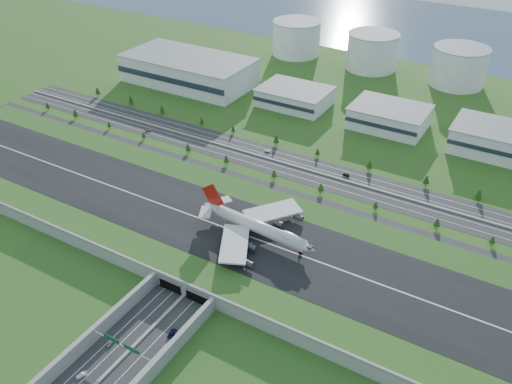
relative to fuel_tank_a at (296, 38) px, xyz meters
The scene contains 21 objects.
ground 332.88m from the fuel_tank_a, 68.84° to the right, with size 1200.00×1200.00×0.00m, color #304A17.
airfield_deck 332.76m from the fuel_tank_a, 68.84° to the right, with size 520.00×100.00×9.20m.
underpass_road 426.88m from the fuel_tank_a, 73.66° to the right, with size 38.80×120.40×8.00m.
sign_gantry_near 422.58m from the fuel_tank_a, 73.50° to the right, with size 38.70×0.70×9.80m.
north_expressway 246.84m from the fuel_tank_a, 60.83° to the right, with size 560.00×36.00×0.12m, color #28282B.
tree_row 249.43m from the fuel_tank_a, 58.64° to the right, with size 500.66×48.47×8.13m.
hangar_west 134.72m from the fuel_tank_a, 111.80° to the right, with size 120.00×60.00×25.00m, color silver.
hangar_mid_a 134.54m from the fuel_tank_a, 63.43° to the right, with size 58.00×42.00×15.00m, color silver.
hangar_mid_b 188.43m from the fuel_tank_a, 39.61° to the right, with size 58.00×42.00×17.00m, color silver.
hangar_mid_c 255.13m from the fuel_tank_a, 28.07° to the right, with size 58.00×42.00×19.00m, color silver.
fuel_tank_a is the anchor object (origin of this frame).
fuel_tank_b 85.00m from the fuel_tank_a, ahead, with size 50.00×50.00×35.00m, color silver.
fuel_tank_c 170.00m from the fuel_tank_a, ahead, with size 50.00×50.00×35.00m, color silver.
bay_water 208.82m from the fuel_tank_a, 54.78° to the left, with size 1200.00×260.00×0.06m, color #394F6E.
boeing_747 334.16m from the fuel_tank_a, 66.77° to the right, with size 76.27×71.86×23.57m.
car_0 418.01m from the fuel_tank_a, 74.73° to the right, with size 1.84×4.56×1.56m, color #9F9FA3.
car_1 437.17m from the fuel_tank_a, 75.20° to the right, with size 1.61×4.61×1.52m, color white.
car_2 405.68m from the fuel_tank_a, 71.17° to the right, with size 2.85×6.19×1.72m, color #0C0B39.
car_4 226.51m from the fuel_tank_a, 94.24° to the right, with size 1.93×4.81×1.64m, color slate.
car_5 255.03m from the fuel_tank_a, 55.11° to the right, with size 1.81×5.18×1.71m, color black.
car_7 222.35m from the fuel_tank_a, 68.49° to the right, with size 2.03×5.00×1.45m, color white.
Camera 1 is at (134.39, -205.60, 195.25)m, focal length 38.00 mm.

